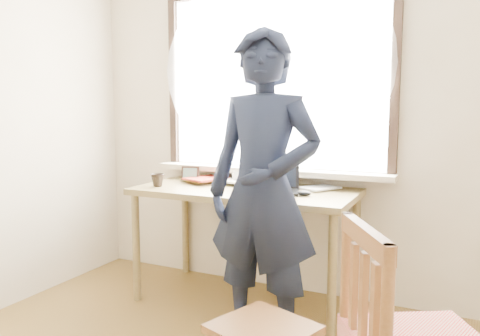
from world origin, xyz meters
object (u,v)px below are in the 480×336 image
at_px(laptop, 273,183).
at_px(mug_dark, 158,180).
at_px(desk, 246,200).
at_px(person, 263,192).
at_px(mug_white, 240,177).

distance_m(laptop, mug_dark, 0.85).
height_order(desk, mug_dark, mug_dark).
bearing_deg(desk, laptop, -8.14).
bearing_deg(laptop, person, -74.26).
relative_size(laptop, mug_white, 3.33).
relative_size(mug_white, person, 0.07).
relative_size(desk, mug_dark, 15.61).
xyz_separation_m(desk, mug_white, (-0.12, 0.17, 0.14)).
distance_m(desk, mug_white, 0.25).
distance_m(mug_white, mug_dark, 0.61).
bearing_deg(laptop, desk, 171.86).
bearing_deg(mug_white, person, -55.79).
distance_m(mug_dark, person, 1.04).
bearing_deg(person, mug_white, 124.70).
distance_m(desk, person, 0.68).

